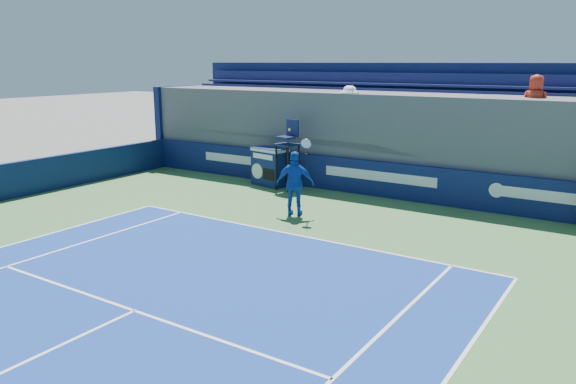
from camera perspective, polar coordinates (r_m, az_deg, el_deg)
The scene contains 5 objects.
back_hoarding at distance 19.05m, azimuth 9.31°, elevation 1.29°, with size 20.40×0.21×1.20m.
match_clock at distance 20.49m, azimuth -1.85°, elevation 2.70°, with size 1.43×0.95×1.40m.
umpire_chair at distance 19.63m, azimuth 0.01°, elevation 4.57°, with size 0.81×0.81×2.48m.
tennis_player at distance 16.38m, azimuth 0.74°, elevation 0.86°, with size 1.21×0.85×2.57m.
stadium_seating at distance 20.71m, azimuth 11.76°, elevation 5.60°, with size 21.00×4.05×4.40m.
Camera 1 is at (7.54, 0.04, 4.45)m, focal length 35.00 mm.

